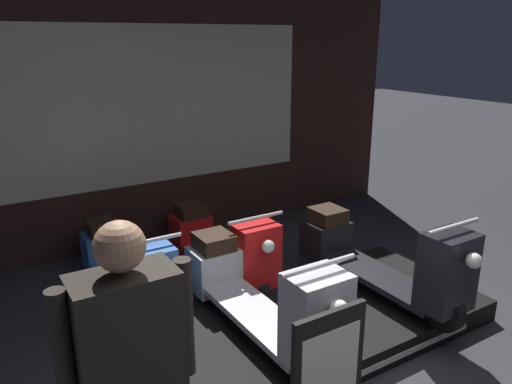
# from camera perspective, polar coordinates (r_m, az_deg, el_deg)

# --- Properties ---
(shop_wall_back) EXTENTS (6.51, 0.09, 3.20)m
(shop_wall_back) POSITION_cam_1_polar(r_m,az_deg,el_deg) (5.64, -11.48, 10.18)
(shop_wall_back) COLOR #331E19
(shop_wall_back) RESTS_ON ground_plane
(display_platform) EXTENTS (2.66, 1.33, 0.19)m
(display_platform) POSITION_cam_1_polar(r_m,az_deg,el_deg) (4.17, 7.32, -14.29)
(display_platform) COLOR black
(display_platform) RESTS_ON ground_plane
(scooter_display_left) EXTENTS (0.53, 1.78, 0.83)m
(scooter_display_left) POSITION_cam_1_polar(r_m,az_deg,el_deg) (3.63, 0.33, -11.63)
(scooter_display_left) COLOR black
(scooter_display_left) RESTS_ON display_platform
(scooter_display_right) EXTENTS (0.53, 1.78, 0.83)m
(scooter_display_right) POSITION_cam_1_polar(r_m,az_deg,el_deg) (4.32, 14.02, -7.24)
(scooter_display_right) COLOR black
(scooter_display_right) RESTS_ON display_platform
(scooter_backrow_0) EXTENTS (0.53, 1.78, 0.83)m
(scooter_backrow_0) POSITION_cam_1_polar(r_m,az_deg,el_deg) (4.57, -14.68, -8.43)
(scooter_backrow_0) COLOR black
(scooter_backrow_0) RESTS_ON ground_plane
(scooter_backrow_1) EXTENTS (0.53, 1.78, 0.83)m
(scooter_backrow_1) POSITION_cam_1_polar(r_m,az_deg,el_deg) (4.89, -4.07, -6.13)
(scooter_backrow_1) COLOR black
(scooter_backrow_1) RESTS_ON ground_plane
(person_left_browsing) EXTENTS (0.59, 0.24, 1.59)m
(person_left_browsing) POSITION_cam_1_polar(r_m,az_deg,el_deg) (2.29, -14.17, -18.85)
(person_left_browsing) COLOR black
(person_left_browsing) RESTS_ON ground_plane
(price_sign_board) EXTENTS (0.49, 0.04, 0.87)m
(price_sign_board) POSITION_cam_1_polar(r_m,az_deg,el_deg) (3.00, 8.17, -20.41)
(price_sign_board) COLOR black
(price_sign_board) RESTS_ON ground_plane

